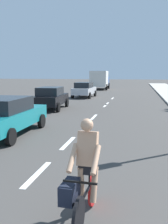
# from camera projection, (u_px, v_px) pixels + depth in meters

# --- Properties ---
(ground_plane) EXTENTS (160.00, 160.00, 0.00)m
(ground_plane) POSITION_uv_depth(u_px,v_px,m) (104.00, 107.00, 19.54)
(ground_plane) COLOR #423F3D
(lane_stripe_2) EXTENTS (0.16, 1.80, 0.01)m
(lane_stripe_2) POSITION_uv_depth(u_px,v_px,m) (37.00, 174.00, 6.70)
(lane_stripe_2) COLOR white
(lane_stripe_2) RESTS_ON ground
(lane_stripe_3) EXTENTS (0.16, 1.80, 0.01)m
(lane_stripe_3) POSITION_uv_depth(u_px,v_px,m) (68.00, 143.00, 9.64)
(lane_stripe_3) COLOR white
(lane_stripe_3) RESTS_ON ground
(lane_stripe_4) EXTENTS (0.16, 1.80, 0.01)m
(lane_stripe_4) POSITION_uv_depth(u_px,v_px,m) (94.00, 117.00, 15.26)
(lane_stripe_4) COLOR white
(lane_stripe_4) RESTS_ON ground
(lane_stripe_5) EXTENTS (0.16, 1.80, 0.01)m
(lane_stripe_5) POSITION_uv_depth(u_px,v_px,m) (105.00, 106.00, 20.45)
(lane_stripe_5) COLOR white
(lane_stripe_5) RESTS_ON ground
(lane_stripe_6) EXTENTS (0.16, 1.80, 0.01)m
(lane_stripe_6) POSITION_uv_depth(u_px,v_px,m) (107.00, 104.00, 21.73)
(lane_stripe_6) COLOR white
(lane_stripe_6) RESTS_ON ground
(lane_stripe_7) EXTENTS (0.16, 1.80, 0.01)m
(lane_stripe_7) POSITION_uv_depth(u_px,v_px,m) (113.00, 98.00, 26.21)
(lane_stripe_7) COLOR white
(lane_stripe_7) RESTS_ON ground
(cyclist) EXTENTS (0.62, 1.71, 1.82)m
(cyclist) POSITION_uv_depth(u_px,v_px,m) (83.00, 175.00, 4.51)
(cyclist) COLOR black
(cyclist) RESTS_ON ground
(parked_car_teal) EXTENTS (2.14, 4.60, 1.57)m
(parked_car_teal) POSITION_uv_depth(u_px,v_px,m) (6.00, 115.00, 10.82)
(parked_car_teal) COLOR #14727A
(parked_car_teal) RESTS_ON ground
(parked_car_black) EXTENTS (2.09, 4.17, 1.57)m
(parked_car_black) POSITION_uv_depth(u_px,v_px,m) (51.00, 97.00, 18.43)
(parked_car_black) COLOR black
(parked_car_black) RESTS_ON ground
(parked_car_silver) EXTENTS (2.04, 4.23, 1.57)m
(parked_car_silver) POSITION_uv_depth(u_px,v_px,m) (84.00, 89.00, 27.13)
(parked_car_silver) COLOR #B7BABF
(parked_car_silver) RESTS_ON ground
(delivery_truck) EXTENTS (2.83, 6.31, 2.80)m
(delivery_truck) POSITION_uv_depth(u_px,v_px,m) (100.00, 80.00, 39.97)
(delivery_truck) COLOR #23478C
(delivery_truck) RESTS_ON ground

